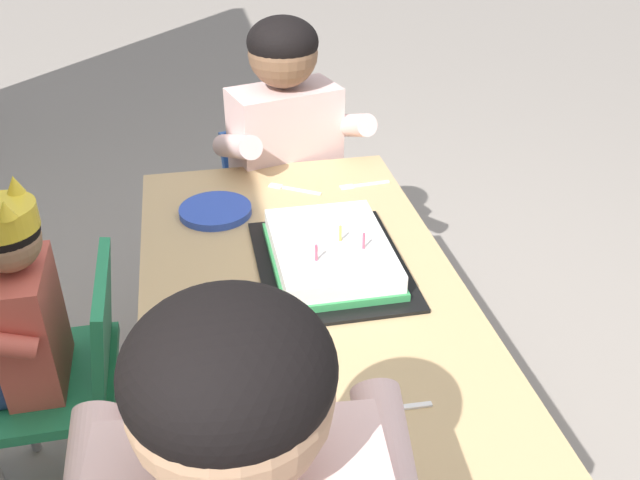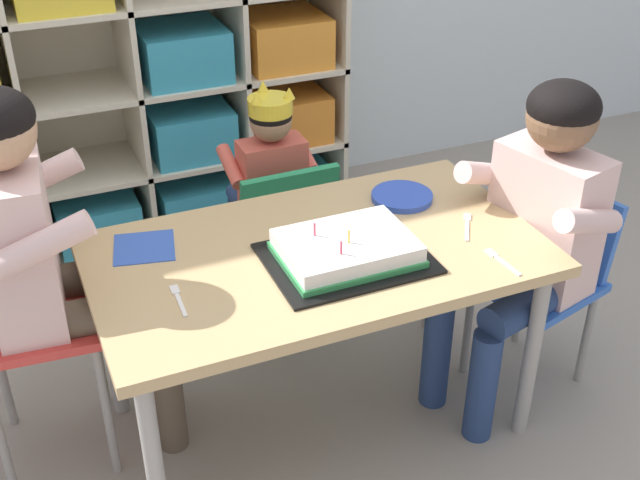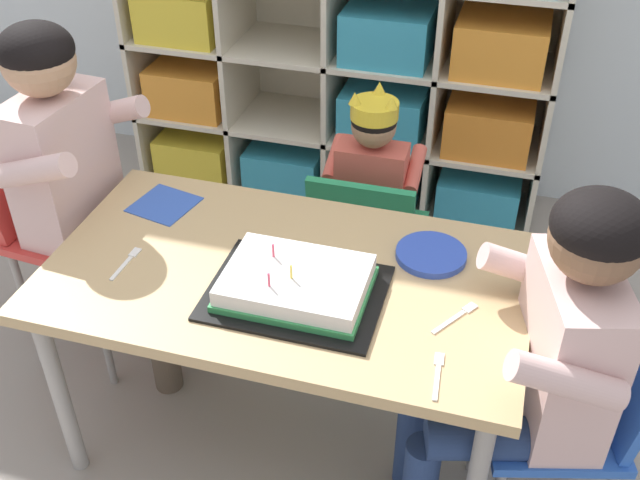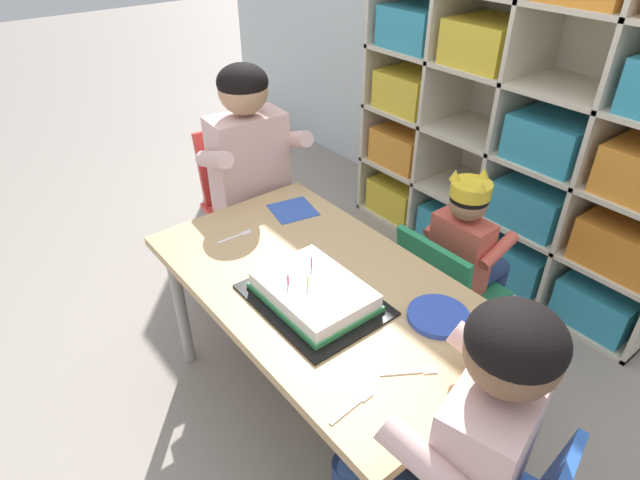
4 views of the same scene
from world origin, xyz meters
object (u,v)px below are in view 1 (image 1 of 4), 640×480
object	(u,v)px
classroom_chair_guest_side	(281,210)
fork_near_child_seat	(387,409)
guest_at_table_side	(294,158)
fork_beside_plate_stack	(291,189)
classroom_chair_blue	(71,369)
child_with_crown	(7,324)
birthday_cake_on_tray	(331,255)
activity_table	(301,305)
paper_plate_stack	(215,211)
fork_at_table_front_edge	(361,185)

from	to	relation	value
classroom_chair_guest_side	fork_near_child_seat	distance (m)	1.13
guest_at_table_side	fork_beside_plate_stack	bearing A→B (deg)	-116.40
classroom_chair_blue	child_with_crown	bearing A→B (deg)	-90.06
child_with_crown	birthday_cake_on_tray	bearing A→B (deg)	86.51
child_with_crown	fork_near_child_seat	bearing A→B (deg)	54.87
classroom_chair_guest_side	child_with_crown	bearing A→B (deg)	-151.88
child_with_crown	birthday_cake_on_tray	world-z (taller)	child_with_crown
classroom_chair_guest_side	birthday_cake_on_tray	distance (m)	0.71
classroom_chair_guest_side	fork_beside_plate_stack	size ratio (longest dim) A/B	4.74
activity_table	birthday_cake_on_tray	bearing A→B (deg)	-55.77
child_with_crown	paper_plate_stack	xyz separation A→B (m)	(0.25, -0.46, 0.09)
classroom_chair_blue	child_with_crown	distance (m)	0.18
paper_plate_stack	fork_near_child_seat	size ratio (longest dim) A/B	1.32
guest_at_table_side	birthday_cake_on_tray	world-z (taller)	guest_at_table_side
guest_at_table_side	classroom_chair_blue	bearing A→B (deg)	-153.63
classroom_chair_guest_side	fork_near_child_seat	size ratio (longest dim) A/B	4.64
fork_near_child_seat	fork_beside_plate_stack	distance (m)	0.81
activity_table	guest_at_table_side	distance (m)	0.62
fork_at_table_front_edge	fork_beside_plate_stack	distance (m)	0.18
classroom_chair_guest_side	guest_at_table_side	distance (m)	0.25
classroom_chair_blue	fork_beside_plate_stack	world-z (taller)	classroom_chair_blue
child_with_crown	guest_at_table_side	bearing A→B (deg)	126.42
classroom_chair_blue	fork_at_table_front_edge	bearing A→B (deg)	112.85
fork_beside_plate_stack	classroom_chair_guest_side	bearing A→B (deg)	120.61
activity_table	paper_plate_stack	world-z (taller)	paper_plate_stack
birthday_cake_on_tray	activity_table	bearing A→B (deg)	124.23
activity_table	paper_plate_stack	xyz separation A→B (m)	(0.33, 0.15, 0.07)
classroom_chair_guest_side	fork_beside_plate_stack	world-z (taller)	classroom_chair_guest_side
classroom_chair_blue	birthday_cake_on_tray	distance (m)	0.64
classroom_chair_blue	birthday_cake_on_tray	size ratio (longest dim) A/B	1.49
paper_plate_stack	classroom_chair_guest_side	bearing A→B (deg)	-28.81
classroom_chair_guest_side	guest_at_table_side	bearing A→B (deg)	-90.00
paper_plate_stack	fork_near_child_seat	bearing A→B (deg)	-162.36
fork_near_child_seat	birthday_cake_on_tray	bearing A→B (deg)	92.09
classroom_chair_blue	fork_at_table_front_edge	world-z (taller)	classroom_chair_blue
activity_table	child_with_crown	world-z (taller)	child_with_crown
birthday_cake_on_tray	fork_at_table_front_edge	size ratio (longest dim) A/B	3.02
classroom_chair_blue	birthday_cake_on_tray	bearing A→B (deg)	85.90
child_with_crown	fork_beside_plate_stack	xyz separation A→B (m)	(0.34, -0.66, 0.08)
child_with_crown	activity_table	bearing A→B (deg)	81.54
guest_at_table_side	paper_plate_stack	size ratio (longest dim) A/B	5.56
paper_plate_stack	guest_at_table_side	bearing A→B (deg)	-40.38
classroom_chair_guest_side	fork_at_table_front_edge	xyz separation A→B (m)	(-0.31, -0.17, 0.22)
classroom_chair_guest_side	birthday_cake_on_tray	size ratio (longest dim) A/B	1.51
guest_at_table_side	paper_plate_stack	world-z (taller)	guest_at_table_side
paper_plate_stack	fork_near_child_seat	world-z (taller)	paper_plate_stack
child_with_crown	paper_plate_stack	bearing A→B (deg)	117.52
fork_at_table_front_edge	fork_beside_plate_stack	xyz separation A→B (m)	(0.01, 0.18, 0.00)
classroom_chair_guest_side	classroom_chair_blue	bearing A→B (deg)	-147.14
classroom_chair_blue	activity_table	bearing A→B (deg)	79.87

